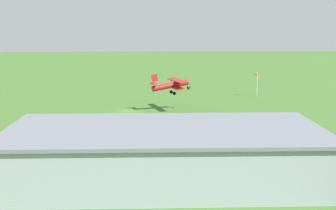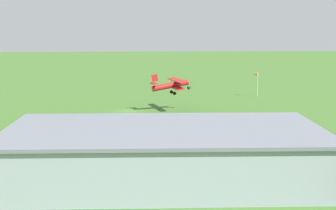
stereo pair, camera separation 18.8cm
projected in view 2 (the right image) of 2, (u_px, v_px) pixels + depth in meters
The scene contains 7 objects.
ground_plane at pixel (129, 111), 87.99m from camera, with size 400.00×400.00×0.00m, color #3D6628.
hangar at pixel (164, 154), 48.78m from camera, with size 32.57×16.98×5.47m.
biplane at pixel (172, 85), 88.17m from camera, with size 7.98×8.46×3.92m.
car_green at pixel (42, 144), 60.69m from camera, with size 2.47×4.55×1.57m.
person_walking_on_apron at pixel (228, 136), 64.65m from camera, with size 0.53×0.53×1.74m.
person_near_hangar_door at pixel (72, 142), 61.65m from camera, with size 0.53×0.53×1.58m.
windsock at pixel (255, 75), 105.18m from camera, with size 1.48×1.10×5.40m.
Camera 2 is at (-3.02, 86.82, 15.80)m, focal length 50.78 mm.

